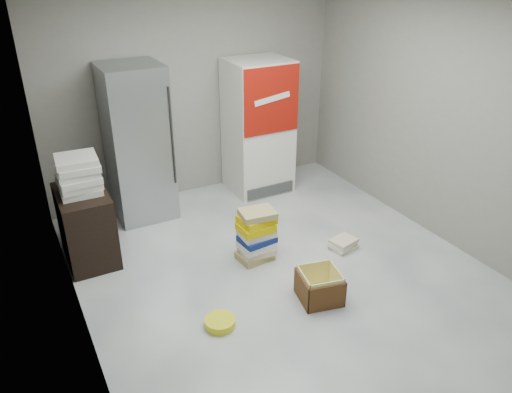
{
  "coord_description": "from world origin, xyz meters",
  "views": [
    {
      "loc": [
        -2.3,
        -3.55,
        3.07
      ],
      "look_at": [
        -0.04,
        0.7,
        0.66
      ],
      "focal_mm": 35.0,
      "sensor_mm": 36.0,
      "label": 1
    }
  ],
  "objects_px": {
    "cardboard_box": "(319,288)",
    "coke_cooler": "(258,127)",
    "wood_shelf": "(86,226)",
    "steel_fridge": "(138,144)",
    "phonebook_stack_main": "(256,235)"
  },
  "relations": [
    {
      "from": "cardboard_box",
      "to": "coke_cooler",
      "type": "bearing_deg",
      "value": 86.85
    },
    {
      "from": "wood_shelf",
      "to": "cardboard_box",
      "type": "bearing_deg",
      "value": -44.58
    },
    {
      "from": "coke_cooler",
      "to": "cardboard_box",
      "type": "xyz_separation_m",
      "value": [
        -0.67,
        -2.51,
        -0.78
      ]
    },
    {
      "from": "wood_shelf",
      "to": "cardboard_box",
      "type": "distance_m",
      "value": 2.55
    },
    {
      "from": "steel_fridge",
      "to": "coke_cooler",
      "type": "bearing_deg",
      "value": -0.18
    },
    {
      "from": "steel_fridge",
      "to": "wood_shelf",
      "type": "height_order",
      "value": "steel_fridge"
    },
    {
      "from": "phonebook_stack_main",
      "to": "coke_cooler",
      "type": "bearing_deg",
      "value": 62.91
    },
    {
      "from": "steel_fridge",
      "to": "phonebook_stack_main",
      "type": "distance_m",
      "value": 1.9
    },
    {
      "from": "phonebook_stack_main",
      "to": "steel_fridge",
      "type": "bearing_deg",
      "value": 117.2
    },
    {
      "from": "wood_shelf",
      "to": "steel_fridge",
      "type": "bearing_deg",
      "value": 41.31
    },
    {
      "from": "coke_cooler",
      "to": "cardboard_box",
      "type": "relative_size",
      "value": 3.95
    },
    {
      "from": "steel_fridge",
      "to": "phonebook_stack_main",
      "type": "relative_size",
      "value": 3.17
    },
    {
      "from": "coke_cooler",
      "to": "phonebook_stack_main",
      "type": "bearing_deg",
      "value": -118.81
    },
    {
      "from": "steel_fridge",
      "to": "phonebook_stack_main",
      "type": "height_order",
      "value": "steel_fridge"
    },
    {
      "from": "coke_cooler",
      "to": "cardboard_box",
      "type": "height_order",
      "value": "coke_cooler"
    }
  ]
}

